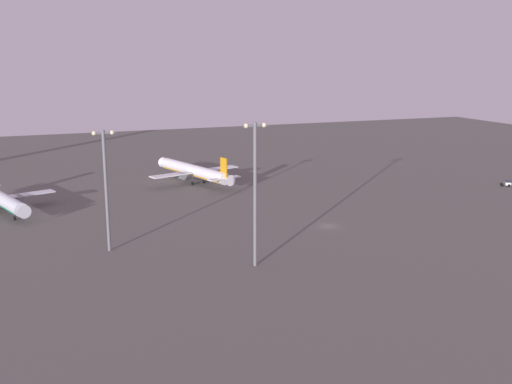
{
  "coord_description": "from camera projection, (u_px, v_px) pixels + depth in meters",
  "views": [
    {
      "loc": [
        -67.21,
        -124.56,
        40.17
      ],
      "look_at": [
        -9.07,
        24.77,
        4.0
      ],
      "focal_mm": 42.38,
      "sensor_mm": 36.0,
      "label": 1
    }
  ],
  "objects": [
    {
      "name": "airplane_near_gate",
      "position": [
        0.0,
        198.0,
        158.68
      ],
      "size": [
        28.82,
        36.65,
        9.65
      ],
      "rotation": [
        0.0,
        0.0,
        3.46
      ],
      "color": "silver",
      "rests_on": "ground"
    },
    {
      "name": "airplane_mid_apron",
      "position": [
        195.0,
        171.0,
        194.43
      ],
      "size": [
        31.21,
        39.71,
        10.41
      ],
      "rotation": [
        0.0,
        0.0,
        0.29
      ],
      "color": "white",
      "rests_on": "ground"
    },
    {
      "name": "apron_light_west",
      "position": [
        106.0,
        183.0,
        124.38
      ],
      "size": [
        4.8,
        0.9,
        25.56
      ],
      "color": "slate",
      "rests_on": "ground"
    },
    {
      "name": "pushback_tug",
      "position": [
        508.0,
        183.0,
        190.08
      ],
      "size": [
        3.56,
        3.2,
        2.05
      ],
      "rotation": [
        0.0,
        0.0,
        4.12
      ],
      "color": "white",
      "rests_on": "ground"
    },
    {
      "name": "apron_light_central",
      "position": [
        255.0,
        186.0,
        114.9
      ],
      "size": [
        4.8,
        0.9,
        28.12
      ],
      "color": "slate",
      "rests_on": "ground"
    },
    {
      "name": "ground_plane",
      "position": [
        328.0,
        226.0,
        145.85
      ],
      "size": [
        416.0,
        416.0,
        0.0
      ],
      "primitive_type": "plane",
      "color": "#56544F"
    }
  ]
}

